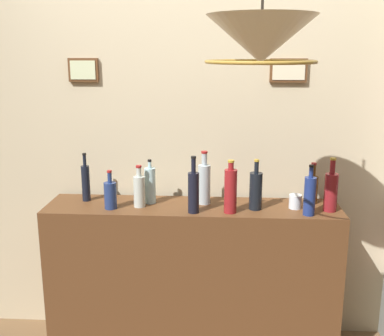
% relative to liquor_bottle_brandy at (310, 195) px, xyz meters
% --- Properties ---
extents(panelled_rear_partition, '(3.17, 0.15, 2.87)m').
position_rel_liquor_bottle_brandy_xyz_m(panelled_rear_partition, '(-0.68, 0.39, 0.43)').
color(panelled_rear_partition, beige).
rests_on(panelled_rear_partition, ground).
extents(bar_shelf_unit, '(1.79, 0.39, 0.97)m').
position_rel_liquor_bottle_brandy_xyz_m(bar_shelf_unit, '(-0.68, 0.12, -0.60)').
color(bar_shelf_unit, brown).
rests_on(bar_shelf_unit, ground).
extents(liquor_bottle_brandy, '(0.07, 0.07, 0.30)m').
position_rel_liquor_bottle_brandy_xyz_m(liquor_bottle_brandy, '(0.00, 0.00, 0.00)').
color(liquor_bottle_brandy, navy).
rests_on(liquor_bottle_brandy, bar_shelf_unit).
extents(liquor_bottle_bourbon, '(0.05, 0.05, 0.31)m').
position_rel_liquor_bottle_brandy_xyz_m(liquor_bottle_bourbon, '(-1.35, 0.19, 0.00)').
color(liquor_bottle_bourbon, black).
rests_on(liquor_bottle_bourbon, bar_shelf_unit).
extents(liquor_bottle_rum, '(0.07, 0.07, 0.26)m').
position_rel_liquor_bottle_brandy_xyz_m(liquor_bottle_rum, '(-1.00, 0.09, -0.02)').
color(liquor_bottle_rum, silver).
rests_on(liquor_bottle_rum, bar_shelf_unit).
extents(liquor_bottle_mezcal, '(0.08, 0.08, 0.30)m').
position_rel_liquor_bottle_brandy_xyz_m(liquor_bottle_mezcal, '(-0.30, 0.08, -0.00)').
color(liquor_bottle_mezcal, black).
rests_on(liquor_bottle_mezcal, bar_shelf_unit).
extents(liquor_bottle_sherry, '(0.08, 0.08, 0.33)m').
position_rel_liquor_bottle_brandy_xyz_m(liquor_bottle_sherry, '(-0.61, 0.17, 0.02)').
color(liquor_bottle_sherry, '#AAB9BF').
rests_on(liquor_bottle_sherry, bar_shelf_unit).
extents(liquor_bottle_rye, '(0.07, 0.07, 0.31)m').
position_rel_liquor_bottle_brandy_xyz_m(liquor_bottle_rye, '(-0.45, 0.01, 0.02)').
color(liquor_bottle_rye, maroon).
rests_on(liquor_bottle_rye, bar_shelf_unit).
extents(liquor_bottle_port, '(0.08, 0.08, 0.32)m').
position_rel_liquor_bottle_brandy_xyz_m(liquor_bottle_port, '(0.14, 0.08, 0.01)').
color(liquor_bottle_port, maroon).
rests_on(liquor_bottle_port, bar_shelf_unit).
extents(liquor_bottle_vermouth, '(0.07, 0.07, 0.34)m').
position_rel_liquor_bottle_brandy_xyz_m(liquor_bottle_vermouth, '(-0.66, -0.00, 0.01)').
color(liquor_bottle_vermouth, black).
rests_on(liquor_bottle_vermouth, bar_shelf_unit).
extents(liquor_bottle_gin, '(0.07, 0.07, 0.26)m').
position_rel_liquor_bottle_brandy_xyz_m(liquor_bottle_gin, '(0.06, 0.22, -0.02)').
color(liquor_bottle_gin, brown).
rests_on(liquor_bottle_gin, bar_shelf_unit).
extents(liquor_bottle_scotch, '(0.07, 0.07, 0.28)m').
position_rel_liquor_bottle_brandy_xyz_m(liquor_bottle_scotch, '(-0.94, 0.16, -0.00)').
color(liquor_bottle_scotch, '#A6CFD5').
rests_on(liquor_bottle_scotch, bar_shelf_unit).
extents(liquor_bottle_amaro, '(0.07, 0.07, 0.23)m').
position_rel_liquor_bottle_brandy_xyz_m(liquor_bottle_amaro, '(-1.16, 0.04, -0.03)').
color(liquor_bottle_amaro, navy).
rests_on(liquor_bottle_amaro, bar_shelf_unit).
extents(glass_tumbler_rocks, '(0.08, 0.08, 0.08)m').
position_rel_liquor_bottle_brandy_xyz_m(glass_tumbler_rocks, '(-0.06, 0.12, -0.08)').
color(glass_tumbler_rocks, silver).
rests_on(glass_tumbler_rocks, bar_shelf_unit).
extents(pendant_lamp, '(0.49, 0.49, 0.49)m').
position_rel_liquor_bottle_brandy_xyz_m(pendant_lamp, '(-0.34, -0.50, 0.84)').
color(pendant_lamp, '#EFE5C6').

